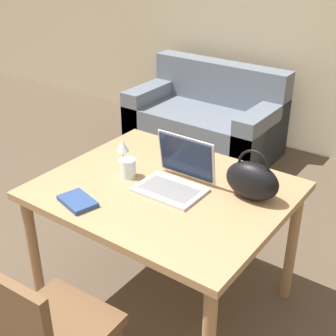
{
  "coord_description": "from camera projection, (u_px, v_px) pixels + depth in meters",
  "views": [
    {
      "loc": [
        1.16,
        -0.9,
        1.99
      ],
      "look_at": [
        -0.07,
        0.8,
        0.89
      ],
      "focal_mm": 50.0,
      "sensor_mm": 36.0,
      "label": 1
    }
  ],
  "objects": [
    {
      "name": "handbag",
      "position": [
        252.0,
        180.0,
        2.29
      ],
      "size": [
        0.28,
        0.14,
        0.27
      ],
      "color": "black",
      "rests_on": "dining_table"
    },
    {
      "name": "dining_table",
      "position": [
        164.0,
        201.0,
        2.47
      ],
      "size": [
        1.25,
        1.03,
        0.77
      ],
      "color": "#A87F56",
      "rests_on": "ground_plane"
    },
    {
      "name": "couch",
      "position": [
        206.0,
        121.0,
        4.54
      ],
      "size": [
        1.41,
        0.78,
        0.82
      ],
      "color": "slate",
      "rests_on": "ground_plane"
    },
    {
      "name": "book",
      "position": [
        78.0,
        201.0,
        2.29
      ],
      "size": [
        0.22,
        0.17,
        0.02
      ],
      "rotation": [
        0.0,
        0.0,
        -0.26
      ],
      "color": "navy",
      "rests_on": "dining_table"
    },
    {
      "name": "chair",
      "position": [
        42.0,
        332.0,
        1.92
      ],
      "size": [
        0.46,
        0.46,
        0.88
      ],
      "rotation": [
        0.0,
        0.0,
        0.05
      ],
      "color": "brown",
      "rests_on": "ground_plane"
    },
    {
      "name": "drinking_glass",
      "position": [
        128.0,
        168.0,
        2.51
      ],
      "size": [
        0.08,
        0.08,
        0.1
      ],
      "color": "silver",
      "rests_on": "dining_table"
    },
    {
      "name": "laptop",
      "position": [
        177.0,
        174.0,
        2.41
      ],
      "size": [
        0.34,
        0.29,
        0.26
      ],
      "color": "silver",
      "rests_on": "dining_table"
    },
    {
      "name": "wine_glass",
      "position": [
        123.0,
        146.0,
        2.67
      ],
      "size": [
        0.07,
        0.07,
        0.13
      ],
      "color": "silver",
      "rests_on": "dining_table"
    }
  ]
}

